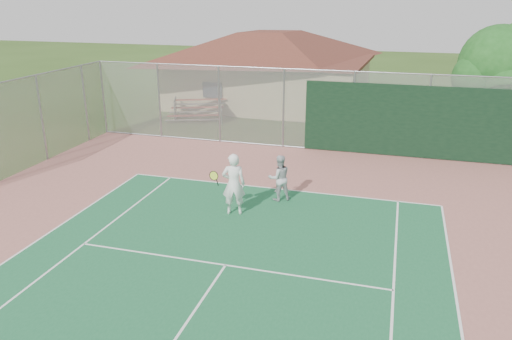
{
  "coord_description": "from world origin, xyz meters",
  "views": [
    {
      "loc": [
        3.82,
        -4.04,
        6.47
      ],
      "look_at": [
        -0.16,
        9.72,
        1.44
      ],
      "focal_mm": 35.0,
      "sensor_mm": 36.0,
      "label": 1
    }
  ],
  "objects_px": {
    "clubhouse": "(270,61)",
    "tree": "(500,67)",
    "player_grey_back": "(279,178)",
    "player_white_front": "(233,184)",
    "bleachers": "(197,110)"
  },
  "relations": [
    {
      "from": "clubhouse",
      "to": "tree",
      "type": "height_order",
      "value": "tree"
    },
    {
      "from": "tree",
      "to": "player_grey_back",
      "type": "relative_size",
      "value": 3.52
    },
    {
      "from": "player_white_front",
      "to": "clubhouse",
      "type": "bearing_deg",
      "value": -94.04
    },
    {
      "from": "clubhouse",
      "to": "tree",
      "type": "xyz_separation_m",
      "value": [
        11.71,
        -6.22,
        0.91
      ]
    },
    {
      "from": "bleachers",
      "to": "clubhouse",
      "type": "bearing_deg",
      "value": 37.46
    },
    {
      "from": "player_grey_back",
      "to": "bleachers",
      "type": "bearing_deg",
      "value": -85.22
    },
    {
      "from": "clubhouse",
      "to": "player_grey_back",
      "type": "xyz_separation_m",
      "value": [
        4.16,
        -14.61,
        -1.91
      ]
    },
    {
      "from": "bleachers",
      "to": "player_grey_back",
      "type": "bearing_deg",
      "value": -76.28
    },
    {
      "from": "clubhouse",
      "to": "player_white_front",
      "type": "distance_m",
      "value": 16.45
    },
    {
      "from": "tree",
      "to": "bleachers",
      "type": "bearing_deg",
      "value": 174.16
    },
    {
      "from": "tree",
      "to": "player_white_front",
      "type": "relative_size",
      "value": 2.8
    },
    {
      "from": "clubhouse",
      "to": "player_grey_back",
      "type": "relative_size",
      "value": 8.12
    },
    {
      "from": "clubhouse",
      "to": "tree",
      "type": "distance_m",
      "value": 13.29
    },
    {
      "from": "bleachers",
      "to": "player_white_front",
      "type": "height_order",
      "value": "player_white_front"
    },
    {
      "from": "clubhouse",
      "to": "player_white_front",
      "type": "xyz_separation_m",
      "value": [
        3.06,
        -16.07,
        -1.7
      ]
    }
  ]
}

